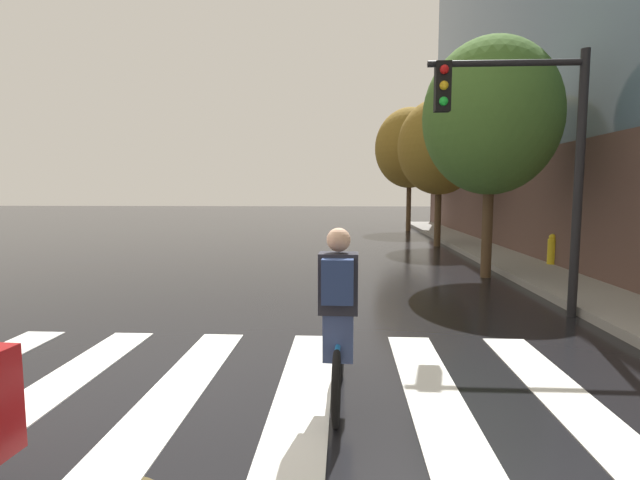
# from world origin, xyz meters

# --- Properties ---
(ground_plane) EXTENTS (120.00, 120.00, 0.00)m
(ground_plane) POSITION_xyz_m (0.00, 0.00, 0.00)
(ground_plane) COLOR black
(crosswalk_stripes) EXTENTS (8.28, 3.43, 0.01)m
(crosswalk_stripes) POSITION_xyz_m (0.02, 0.00, 0.01)
(crosswalk_stripes) COLOR silver
(crosswalk_stripes) RESTS_ON ground
(cyclist) EXTENTS (0.37, 1.71, 1.69)m
(cyclist) POSITION_xyz_m (1.66, -0.40, 0.84)
(cyclist) COLOR black
(cyclist) RESTS_ON ground
(traffic_light_near) EXTENTS (2.47, 0.28, 4.20)m
(traffic_light_near) POSITION_xyz_m (4.57, 3.01, 2.86)
(traffic_light_near) COLOR black
(traffic_light_near) RESTS_ON ground
(fire_hydrant) EXTENTS (0.33, 0.22, 0.78)m
(fire_hydrant) POSITION_xyz_m (7.06, 7.72, 0.53)
(fire_hydrant) COLOR gold
(fire_hydrant) RESTS_ON sidewalk
(street_tree_near) EXTENTS (3.09, 3.09, 5.49)m
(street_tree_near) POSITION_xyz_m (5.04, 6.54, 3.71)
(street_tree_near) COLOR #4C3823
(street_tree_near) RESTS_ON ground
(street_tree_mid) EXTENTS (3.02, 3.02, 5.37)m
(street_tree_mid) POSITION_xyz_m (5.14, 12.97, 3.62)
(street_tree_mid) COLOR #4C3823
(street_tree_mid) RESTS_ON ground
(street_tree_far) EXTENTS (3.49, 3.49, 6.20)m
(street_tree_far) POSITION_xyz_m (4.97, 19.79, 4.19)
(street_tree_far) COLOR #4C3823
(street_tree_far) RESTS_ON ground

